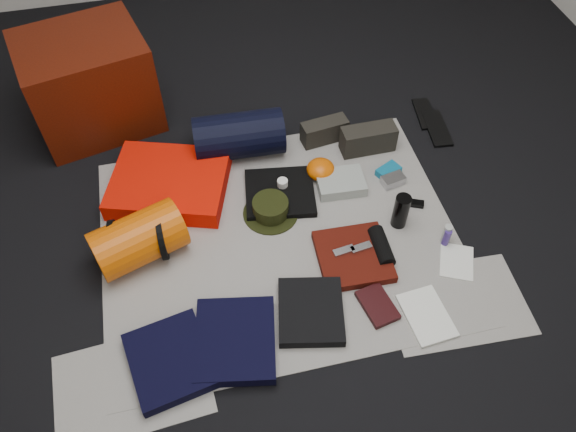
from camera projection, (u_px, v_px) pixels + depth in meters
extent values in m
cube|color=black|center=(280.00, 239.00, 2.58)|extent=(4.50, 4.50, 0.02)
cube|color=#B0ACA3|center=(280.00, 238.00, 2.57)|extent=(1.60, 1.30, 0.01)
cube|color=#B0ACA3|center=(132.00, 384.00, 2.14)|extent=(0.61, 0.44, 0.00)
cube|color=#B0ACA3|center=(456.00, 303.00, 2.36)|extent=(0.60, 0.43, 0.00)
cube|color=#4C1205|center=(90.00, 83.00, 2.88)|extent=(0.70, 0.63, 0.50)
cube|color=#ED1402|center=(170.00, 183.00, 2.71)|extent=(0.65, 0.59, 0.10)
cylinder|color=#D15103|center=(139.00, 239.00, 2.42)|extent=(0.44, 0.34, 0.23)
cylinder|color=black|center=(115.00, 244.00, 2.41)|extent=(0.02, 0.22, 0.22)
cylinder|color=black|center=(162.00, 236.00, 2.44)|extent=(0.02, 0.22, 0.22)
cylinder|color=black|center=(239.00, 136.00, 2.82)|extent=(0.46, 0.25, 0.23)
cylinder|color=black|center=(271.00, 213.00, 2.66)|extent=(0.34, 0.34, 0.01)
cylinder|color=black|center=(270.00, 207.00, 2.62)|extent=(0.17, 0.17, 0.08)
cube|color=#28261F|center=(324.00, 131.00, 2.93)|extent=(0.25, 0.12, 0.12)
cube|color=#28261F|center=(368.00, 139.00, 2.87)|extent=(0.28, 0.11, 0.14)
cube|color=black|center=(437.00, 128.00, 3.02)|extent=(0.14, 0.29, 0.02)
cube|color=black|center=(425.00, 114.00, 3.10)|extent=(0.13, 0.26, 0.01)
cube|color=black|center=(170.00, 361.00, 2.17)|extent=(0.36, 0.39, 0.05)
cube|color=black|center=(235.00, 340.00, 2.22)|extent=(0.37, 0.41, 0.06)
cube|color=black|center=(311.00, 312.00, 2.30)|extent=(0.32, 0.35, 0.05)
cube|color=black|center=(280.00, 193.00, 2.72)|extent=(0.37, 0.35, 0.03)
cube|color=#470F07|center=(353.00, 256.00, 2.48)|extent=(0.32, 0.32, 0.04)
ellipsoid|color=#D15103|center=(321.00, 169.00, 2.77)|extent=(0.18, 0.18, 0.09)
cube|color=gray|center=(340.00, 183.00, 2.74)|extent=(0.24, 0.19, 0.06)
cylinder|color=black|center=(401.00, 211.00, 2.55)|extent=(0.09, 0.09, 0.18)
cylinder|color=black|center=(381.00, 247.00, 2.49)|extent=(0.08, 0.19, 0.07)
cube|color=#AFAFB4|center=(393.00, 180.00, 2.76)|extent=(0.12, 0.09, 0.04)
cube|color=#0E658B|center=(388.00, 171.00, 2.80)|extent=(0.14, 0.12, 0.04)
cylinder|color=navy|center=(446.00, 238.00, 2.51)|extent=(0.03, 0.03, 0.10)
cylinder|color=#A6AAA5|center=(446.00, 234.00, 2.51)|extent=(0.04, 0.04, 0.11)
cube|color=black|center=(377.00, 305.00, 2.33)|extent=(0.15, 0.20, 0.03)
cube|color=white|center=(427.00, 315.00, 2.31)|extent=(0.19, 0.26, 0.01)
cube|color=white|center=(457.00, 261.00, 2.48)|extent=(0.21, 0.23, 0.01)
cube|color=black|center=(414.00, 203.00, 2.68)|extent=(0.10, 0.07, 0.02)
cube|color=#AFAFB4|center=(152.00, 390.00, 2.12)|extent=(0.10, 0.10, 0.01)
cylinder|color=white|center=(282.00, 183.00, 2.71)|extent=(0.05, 0.05, 0.04)
cube|color=#AFAFB4|center=(344.00, 251.00, 2.46)|extent=(0.10, 0.05, 0.01)
cube|color=#AFAFB4|center=(361.00, 247.00, 2.47)|extent=(0.10, 0.05, 0.01)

